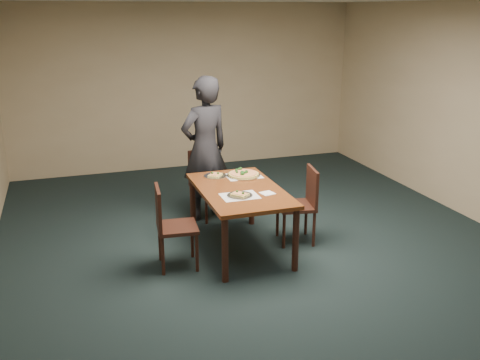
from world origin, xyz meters
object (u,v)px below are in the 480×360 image
object	(u,v)px
chair_right	(302,201)
pizza_pan	(243,174)
diner	(205,149)
slice_plate_near	(240,195)
dining_table	(240,196)
chair_left	(170,222)
chair_far	(207,179)
slice_plate_far	(215,175)

from	to	relation	value
chair_right	pizza_pan	xyz separation A→B (m)	(-0.59, 0.44, 0.26)
diner	pizza_pan	world-z (taller)	diner
slice_plate_near	chair_right	bearing A→B (deg)	15.53
slice_plate_near	diner	bearing A→B (deg)	90.88
dining_table	chair_left	xyz separation A→B (m)	(-0.85, -0.18, -0.14)
chair_far	pizza_pan	distance (m)	0.83
slice_plate_far	chair_right	bearing A→B (deg)	-30.17
dining_table	pizza_pan	size ratio (longest dim) A/B	3.71
diner	slice_plate_far	xyz separation A→B (m)	(-0.03, -0.60, -0.18)
chair_left	slice_plate_near	xyz separation A→B (m)	(0.76, -0.07, 0.25)
dining_table	pizza_pan	bearing A→B (deg)	66.61
chair_right	pizza_pan	bearing A→B (deg)	-116.43
chair_far	chair_right	distance (m)	1.46
dining_table	chair_right	bearing A→B (deg)	-0.31
diner	slice_plate_far	bearing A→B (deg)	68.77
dining_table	slice_plate_near	bearing A→B (deg)	-108.97
dining_table	chair_far	xyz separation A→B (m)	(-0.07, 1.17, -0.14)
pizza_pan	slice_plate_near	size ratio (longest dim) A/B	1.45
chair_far	dining_table	bearing A→B (deg)	-103.74
slice_plate_near	slice_plate_far	size ratio (longest dim) A/B	1.00
diner	slice_plate_near	distance (m)	1.38
chair_right	dining_table	bearing A→B (deg)	-80.16
chair_far	slice_plate_near	bearing A→B (deg)	-107.76
diner	pizza_pan	distance (m)	0.77
dining_table	diner	size ratio (longest dim) A/B	0.79
chair_right	slice_plate_near	bearing A→B (deg)	-64.32
pizza_pan	slice_plate_near	xyz separation A→B (m)	(-0.27, -0.68, -0.01)
dining_table	pizza_pan	distance (m)	0.49
pizza_pan	slice_plate_near	distance (m)	0.73
pizza_pan	slice_plate_near	bearing A→B (deg)	-111.83
chair_right	slice_plate_near	distance (m)	0.93
chair_left	diner	bearing A→B (deg)	-24.16
diner	pizza_pan	xyz separation A→B (m)	(0.29, -0.69, -0.17)
dining_table	slice_plate_far	xyz separation A→B (m)	(-0.14, 0.53, 0.10)
slice_plate_far	chair_left	bearing A→B (deg)	-135.05
diner	slice_plate_near	world-z (taller)	diner
dining_table	slice_plate_near	size ratio (longest dim) A/B	5.36
chair_right	pizza_pan	distance (m)	0.78
chair_far	pizza_pan	world-z (taller)	chair_far
dining_table	chair_far	size ratio (longest dim) A/B	1.65
chair_far	slice_plate_far	xyz separation A→B (m)	(-0.06, -0.64, 0.25)
diner	chair_left	bearing A→B (deg)	42.32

